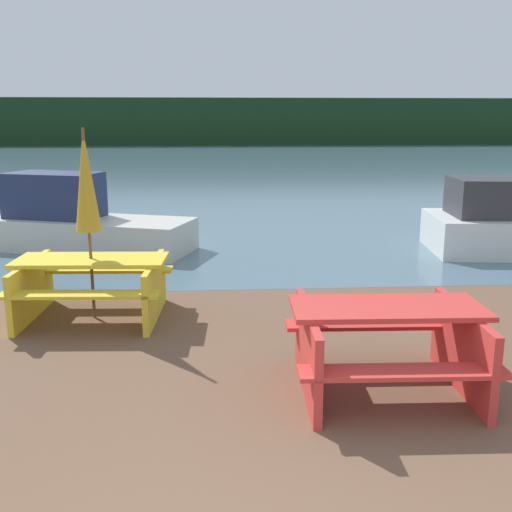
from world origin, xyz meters
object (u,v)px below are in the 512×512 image
picnic_table_red (385,340)px  boat (79,222)px  picnic_table_yellow (92,281)px  umbrella_gold (86,181)px

picnic_table_red → boat: (-3.91, 6.05, 0.03)m
picnic_table_yellow → umbrella_gold: bearing=-90.0°
umbrella_gold → boat: bearing=104.4°
picnic_table_yellow → boat: size_ratio=0.46×
picnic_table_red → umbrella_gold: 3.80m
picnic_table_red → umbrella_gold: (-2.91, 2.15, 1.16)m
umbrella_gold → boat: size_ratio=0.57×
picnic_table_red → boat: 7.21m
picnic_table_yellow → boat: 4.03m
picnic_table_red → umbrella_gold: size_ratio=0.75×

